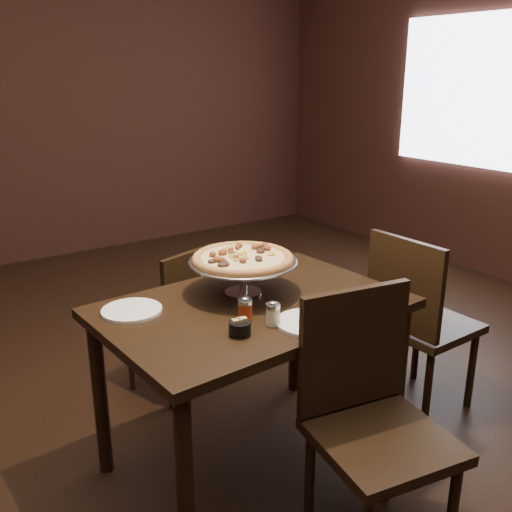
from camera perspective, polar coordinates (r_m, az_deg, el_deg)
room at (r=2.24m, az=1.16°, el=11.45°), size 6.04×7.04×2.84m
dining_table at (r=2.37m, az=-0.31°, el=-6.98°), size 1.25×0.87×0.76m
pizza_stand at (r=2.38m, az=-1.32°, el=-0.29°), size 0.46×0.46×0.19m
parmesan_shaker at (r=2.13m, az=1.70°, el=-5.78°), size 0.05×0.05×0.09m
pepper_flake_shaker at (r=2.16m, az=-1.11°, el=-5.38°), size 0.06×0.06×0.10m
packet_caddy at (r=2.06m, az=-1.63°, el=-7.18°), size 0.08×0.08×0.06m
napkin_stack at (r=2.34m, az=8.48°, el=-4.73°), size 0.15×0.15×0.01m
plate_left at (r=2.30m, az=-12.32°, el=-5.32°), size 0.24×0.24×0.01m
plate_near at (r=2.15m, az=5.32°, el=-6.64°), size 0.25×0.25×0.01m
serving_spatula at (r=2.28m, az=1.09°, el=-1.30°), size 0.17×0.17×0.03m
chair_far at (r=3.02m, az=-7.84°, el=-5.89°), size 0.48×0.48×0.81m
chair_near at (r=2.11m, az=11.40°, el=-15.17°), size 0.51×0.51×0.94m
chair_side at (r=2.93m, az=15.82°, el=-5.87°), size 0.44×0.44×0.93m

